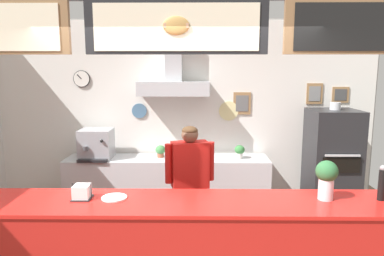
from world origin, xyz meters
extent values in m
cube|color=#9E9E99|center=(0.00, 2.26, 1.43)|extent=(5.70, 0.12, 2.87)
cube|color=white|center=(0.00, 2.20, 1.43)|extent=(5.66, 0.01, 2.83)
cylinder|color=black|center=(-1.53, 2.18, 2.00)|extent=(0.25, 0.02, 0.25)
cylinder|color=white|center=(-1.53, 2.17, 2.00)|extent=(0.23, 0.01, 0.23)
cube|color=black|center=(-1.56, 2.16, 2.03)|extent=(0.07, 0.01, 0.07)
cylinder|color=teal|center=(-0.68, 2.18, 1.53)|extent=(0.22, 0.02, 0.22)
cylinder|color=beige|center=(0.66, 2.18, 1.53)|extent=(0.29, 0.02, 0.29)
cube|color=#997047|center=(0.86, 2.18, 1.64)|extent=(0.26, 0.02, 0.33)
cube|color=#606060|center=(0.86, 2.17, 1.64)|extent=(0.19, 0.01, 0.24)
cube|color=#997047|center=(1.93, 2.18, 1.78)|extent=(0.24, 0.02, 0.31)
cube|color=gray|center=(1.93, 2.17, 1.78)|extent=(0.17, 0.01, 0.22)
cube|color=#997047|center=(2.31, 2.18, 1.77)|extent=(0.25, 0.02, 0.23)
cube|color=#444444|center=(2.31, 2.17, 1.77)|extent=(0.18, 0.01, 0.17)
cube|color=#B7BABF|center=(-0.15, 2.00, 1.87)|extent=(1.02, 0.41, 0.20)
cube|color=#B7BABF|center=(-0.15, 2.08, 2.39)|extent=(0.24, 0.24, 0.85)
cube|color=black|center=(0.00, 0.04, 2.50)|extent=(1.58, 0.05, 0.45)
cube|color=#F2E5C6|center=(0.00, 0.01, 2.50)|extent=(1.42, 0.01, 0.40)
ellipsoid|color=tan|center=(0.00, 0.00, 2.51)|extent=(0.23, 0.04, 0.16)
cube|color=tan|center=(0.00, -0.01, 2.51)|extent=(0.22, 0.01, 0.04)
cube|color=olive|center=(1.71, 0.04, 2.50)|extent=(1.58, 0.05, 0.45)
cube|color=black|center=(1.71, 0.01, 2.50)|extent=(1.42, 0.01, 0.40)
cube|color=red|center=(0.00, -0.28, 1.03)|extent=(4.11, 0.62, 0.03)
cube|color=silver|center=(-0.24, 1.86, 0.44)|extent=(2.91, 0.55, 0.88)
cube|color=#9FA1A5|center=(-0.24, 1.86, 0.16)|extent=(2.76, 0.51, 0.02)
cube|color=#232326|center=(2.03, 1.63, 0.80)|extent=(0.63, 0.63, 1.61)
cube|color=black|center=(2.03, 1.31, 0.93)|extent=(0.48, 0.02, 0.20)
cube|color=silver|center=(2.03, 1.29, 1.06)|extent=(0.44, 0.02, 0.02)
cylinder|color=silver|center=(2.03, 1.63, 1.66)|extent=(0.14, 0.14, 0.10)
cube|color=#232328|center=(0.10, 0.77, 0.41)|extent=(0.34, 0.27, 0.82)
cube|color=red|center=(0.10, 0.77, 1.08)|extent=(0.45, 0.31, 0.52)
cylinder|color=red|center=(0.34, 0.83, 1.10)|extent=(0.08, 0.08, 0.44)
cylinder|color=red|center=(-0.14, 0.72, 1.10)|extent=(0.08, 0.08, 0.44)
sphere|color=brown|center=(0.10, 0.77, 1.42)|extent=(0.19, 0.19, 0.19)
ellipsoid|color=#4C331E|center=(0.10, 0.77, 1.47)|extent=(0.18, 0.18, 0.10)
cube|color=#A3A5AD|center=(-1.25, 1.84, 1.09)|extent=(0.45, 0.39, 0.42)
cylinder|color=#4C4C51|center=(-1.34, 1.62, 1.07)|extent=(0.06, 0.06, 0.06)
cube|color=black|center=(-1.25, 1.61, 0.90)|extent=(0.40, 0.10, 0.04)
sphere|color=black|center=(-1.12, 1.63, 1.17)|extent=(0.04, 0.04, 0.04)
cylinder|color=#9E563D|center=(-0.34, 1.90, 0.91)|extent=(0.10, 0.10, 0.06)
ellipsoid|color=#47894C|center=(-0.34, 1.90, 0.99)|extent=(0.14, 0.14, 0.13)
cylinder|color=beige|center=(0.79, 1.84, 0.92)|extent=(0.09, 0.09, 0.08)
ellipsoid|color=#387A3D|center=(0.79, 1.84, 1.01)|extent=(0.14, 0.14, 0.13)
cylinder|color=beige|center=(0.07, 1.88, 0.91)|extent=(0.09, 0.09, 0.06)
ellipsoid|color=#5B844C|center=(0.07, 1.88, 1.00)|extent=(0.17, 0.17, 0.15)
cylinder|color=white|center=(-0.53, -0.22, 1.06)|extent=(0.22, 0.22, 0.01)
cube|color=#262628|center=(-0.80, -0.24, 1.05)|extent=(0.16, 0.16, 0.01)
cylinder|color=#262628|center=(-0.88, -0.24, 1.12)|extent=(0.01, 0.01, 0.14)
cylinder|color=#262628|center=(-0.72, -0.24, 1.12)|extent=(0.01, 0.01, 0.14)
cube|color=white|center=(-0.80, -0.24, 1.11)|extent=(0.13, 0.13, 0.12)
cylinder|color=black|center=(1.73, -0.24, 1.18)|extent=(0.06, 0.06, 0.26)
sphere|color=gray|center=(1.73, -0.24, 1.33)|extent=(0.05, 0.05, 0.05)
cylinder|color=silver|center=(1.27, -0.23, 1.14)|extent=(0.12, 0.12, 0.18)
cylinder|color=gray|center=(1.27, -0.23, 1.08)|extent=(0.11, 0.11, 0.06)
ellipsoid|color=#2D6638|center=(1.27, -0.23, 1.29)|extent=(0.18, 0.18, 0.18)
camera|label=1|loc=(0.17, -3.12, 2.14)|focal=33.30mm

